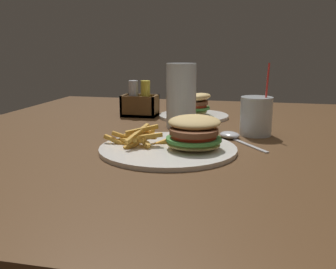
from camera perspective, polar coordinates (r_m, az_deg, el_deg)
name	(u,v)px	position (r m, az deg, el deg)	size (l,w,h in m)	color
dining_table	(188,173)	(1.09, 2.88, -5.60)	(1.37, 1.35, 0.77)	brown
meal_plate_near	(178,142)	(0.89, 1.44, -1.03)	(0.31, 0.31, 0.09)	white
beer_glass	(181,97)	(1.14, 1.94, 5.48)	(0.09, 0.09, 0.19)	silver
juice_glass	(256,118)	(1.08, 12.66, 2.42)	(0.08, 0.08, 0.19)	silver
spoon	(231,136)	(1.03, 9.14, -0.16)	(0.13, 0.17, 0.02)	silver
meal_plate_far	(194,110)	(1.31, 3.84, 3.63)	(0.23, 0.23, 0.09)	white
condiment_caddy	(140,104)	(1.34, -4.13, 4.48)	(0.12, 0.08, 0.12)	brown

